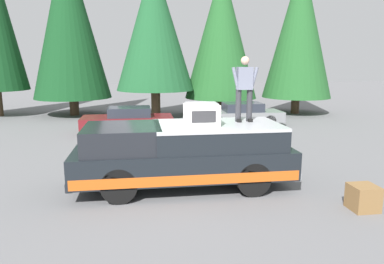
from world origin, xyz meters
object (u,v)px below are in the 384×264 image
parked_car_grey (241,114)px  wooden_crate (363,198)px  person_on_truck_bed (244,87)px  pickup_truck (184,154)px  parked_car_maroon (128,120)px  compressor_unit (202,114)px

parked_car_grey → wooden_crate: (-10.64, 0.27, -0.30)m
person_on_truck_bed → pickup_truck: bearing=98.4°
person_on_truck_bed → parked_car_maroon: 8.35m
compressor_unit → parked_car_grey: compressor_unit is taller
person_on_truck_bed → parked_car_maroon: (7.44, 3.25, -1.97)m
compressor_unit → person_on_truck_bed: (0.41, -1.20, 0.62)m
pickup_truck → compressor_unit: size_ratio=6.60×
parked_car_grey → wooden_crate: 10.65m
person_on_truck_bed → wooden_crate: person_on_truck_bed is taller
pickup_truck → wooden_crate: pickup_truck is taller
pickup_truck → parked_car_grey: size_ratio=1.35×
compressor_unit → parked_car_grey: (8.77, -3.55, -1.35)m
pickup_truck → compressor_unit: 1.15m
parked_car_grey → wooden_crate: size_ratio=7.32×
compressor_unit → wooden_crate: (-1.87, -3.28, -1.65)m
compressor_unit → parked_car_maroon: compressor_unit is taller
compressor_unit → person_on_truck_bed: size_ratio=0.50×
person_on_truck_bed → parked_car_grey: 8.90m
pickup_truck → compressor_unit: compressor_unit is taller
parked_car_grey → pickup_truck: bearing=155.1°
person_on_truck_bed → wooden_crate: bearing=-137.6°
pickup_truck → person_on_truck_bed: person_on_truck_bed is taller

